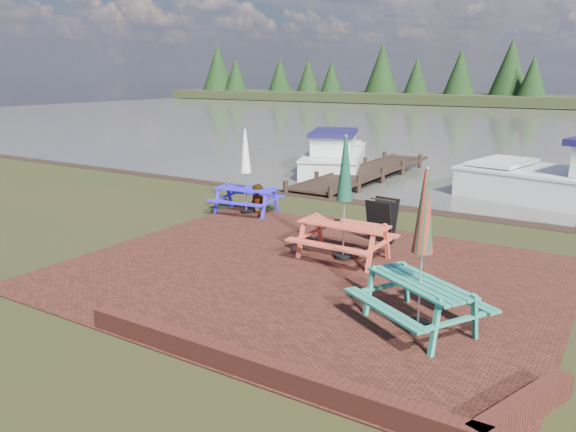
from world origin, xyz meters
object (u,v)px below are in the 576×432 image
(chalkboard, at_px, (382,220))
(person, at_px, (258,185))
(picnic_table_red, at_px, (344,217))
(boat_jetty, at_px, (335,157))
(picnic_table_teal, at_px, (421,274))
(picnic_table_blue, at_px, (246,184))
(jetty, at_px, (365,172))

(chalkboard, distance_m, person, 3.92)
(picnic_table_red, xyz_separation_m, boat_jetty, (-5.71, 10.61, -0.52))
(picnic_table_red, distance_m, boat_jetty, 12.06)
(picnic_table_teal, bearing_deg, chalkboard, 150.36)
(picnic_table_blue, xyz_separation_m, boat_jetty, (-1.74, 8.53, -0.44))
(picnic_table_red, distance_m, picnic_table_blue, 4.48)
(picnic_table_blue, distance_m, chalkboard, 4.20)
(picnic_table_red, height_order, boat_jetty, picnic_table_red)
(picnic_table_red, relative_size, picnic_table_blue, 1.10)
(boat_jetty, bearing_deg, picnic_table_blue, -100.01)
(picnic_table_red, relative_size, person, 1.56)
(jetty, distance_m, person, 6.95)
(picnic_table_blue, xyz_separation_m, chalkboard, (4.15, -0.56, -0.29))
(jetty, bearing_deg, picnic_table_teal, -62.07)
(picnic_table_red, bearing_deg, jetty, 113.22)
(picnic_table_red, distance_m, jetty, 9.87)
(picnic_table_blue, height_order, jetty, picnic_table_blue)
(picnic_table_red, xyz_separation_m, picnic_table_blue, (-3.97, 2.09, -0.08))
(chalkboard, relative_size, person, 0.61)
(chalkboard, bearing_deg, picnic_table_blue, 178.92)
(picnic_table_teal, xyz_separation_m, boat_jetty, (-8.09, 12.87, -0.49))
(chalkboard, distance_m, boat_jetty, 10.83)
(chalkboard, xyz_separation_m, boat_jetty, (-5.90, 9.08, -0.15))
(picnic_table_teal, bearing_deg, boat_jetty, 152.47)
(picnic_table_red, relative_size, chalkboard, 2.56)
(picnic_table_red, height_order, chalkboard, picnic_table_red)
(picnic_table_red, distance_m, chalkboard, 1.59)
(jetty, bearing_deg, person, -89.93)
(picnic_table_teal, distance_m, picnic_table_blue, 7.69)
(picnic_table_blue, bearing_deg, person, 15.28)
(jetty, distance_m, boat_jetty, 2.53)
(person, bearing_deg, chalkboard, -173.39)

